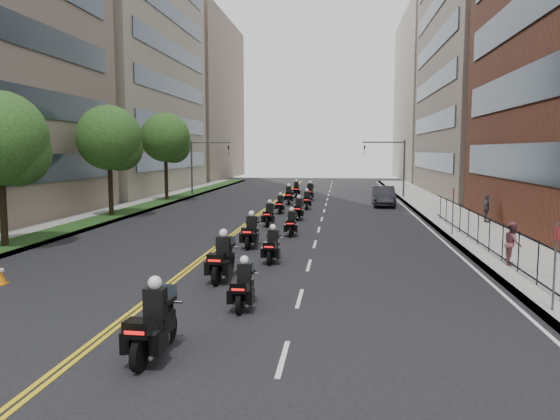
# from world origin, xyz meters

# --- Properties ---
(ground) EXTENTS (160.00, 160.00, 0.00)m
(ground) POSITION_xyz_m (0.00, 0.00, 0.00)
(ground) COLOR black
(ground) RESTS_ON ground
(sidewalk_right) EXTENTS (4.00, 90.00, 0.15)m
(sidewalk_right) POSITION_xyz_m (12.00, 25.00, 0.07)
(sidewalk_right) COLOR gray
(sidewalk_right) RESTS_ON ground
(sidewalk_left) EXTENTS (4.00, 90.00, 0.15)m
(sidewalk_left) POSITION_xyz_m (-12.00, 25.00, 0.07)
(sidewalk_left) COLOR gray
(sidewalk_left) RESTS_ON ground
(grass_strip) EXTENTS (2.00, 90.00, 0.04)m
(grass_strip) POSITION_xyz_m (-11.20, 25.00, 0.17)
(grass_strip) COLOR #1B3714
(grass_strip) RESTS_ON sidewalk_left
(building_right_tan) EXTENTS (15.11, 28.00, 30.00)m
(building_right_tan) POSITION_xyz_m (21.48, 48.00, 15.00)
(building_right_tan) COLOR gray
(building_right_tan) RESTS_ON ground
(building_right_far) EXTENTS (15.00, 28.00, 26.00)m
(building_right_far) POSITION_xyz_m (21.50, 78.00, 13.00)
(building_right_far) COLOR gray
(building_right_far) RESTS_ON ground
(building_left_mid) EXTENTS (16.11, 28.00, 34.00)m
(building_left_mid) POSITION_xyz_m (-21.98, 48.00, 17.00)
(building_left_mid) COLOR gray
(building_left_mid) RESTS_ON ground
(building_left_far) EXTENTS (16.00, 28.00, 26.00)m
(building_left_far) POSITION_xyz_m (-22.00, 78.00, 13.00)
(building_left_far) COLOR gray
(building_left_far) RESTS_ON ground
(iron_fence) EXTENTS (0.05, 28.00, 1.50)m
(iron_fence) POSITION_xyz_m (11.00, 12.00, 0.90)
(iron_fence) COLOR black
(iron_fence) RESTS_ON sidewalk_right
(street_trees) EXTENTS (4.40, 38.40, 7.98)m
(street_trees) POSITION_xyz_m (-11.05, 18.61, 5.13)
(street_trees) COLOR black
(street_trees) RESTS_ON ground
(traffic_signal_right) EXTENTS (4.09, 0.20, 5.60)m
(traffic_signal_right) POSITION_xyz_m (9.54, 42.00, 3.70)
(traffic_signal_right) COLOR #3F3F44
(traffic_signal_right) RESTS_ON ground
(traffic_signal_left) EXTENTS (4.09, 0.20, 5.60)m
(traffic_signal_left) POSITION_xyz_m (-9.54, 42.00, 3.70)
(traffic_signal_left) COLOR #3F3F44
(traffic_signal_left) RESTS_ON ground
(motorcycle_0) EXTENTS (0.59, 2.49, 1.84)m
(motorcycle_0) POSITION_xyz_m (0.32, -0.26, 0.73)
(motorcycle_0) COLOR black
(motorcycle_0) RESTS_ON ground
(motorcycle_1) EXTENTS (0.48, 2.09, 1.55)m
(motorcycle_1) POSITION_xyz_m (1.63, 3.80, 0.61)
(motorcycle_1) COLOR black
(motorcycle_1) RESTS_ON ground
(motorcycle_2) EXTENTS (0.62, 2.50, 1.84)m
(motorcycle_2) POSITION_xyz_m (0.27, 7.11, 0.73)
(motorcycle_2) COLOR black
(motorcycle_2) RESTS_ON ground
(motorcycle_3) EXTENTS (0.50, 2.14, 1.58)m
(motorcycle_3) POSITION_xyz_m (1.64, 10.50, 0.62)
(motorcycle_3) COLOR black
(motorcycle_3) RESTS_ON ground
(motorcycle_4) EXTENTS (0.56, 2.38, 1.76)m
(motorcycle_4) POSITION_xyz_m (0.20, 13.81, 0.69)
(motorcycle_4) COLOR black
(motorcycle_4) RESTS_ON ground
(motorcycle_5) EXTENTS (0.48, 2.10, 1.55)m
(motorcycle_5) POSITION_xyz_m (1.81, 17.63, 0.61)
(motorcycle_5) COLOR black
(motorcycle_5) RESTS_ON ground
(motorcycle_6) EXTENTS (0.53, 2.19, 1.61)m
(motorcycle_6) POSITION_xyz_m (0.10, 21.33, 0.64)
(motorcycle_6) COLOR black
(motorcycle_6) RESTS_ON ground
(motorcycle_7) EXTENTS (0.52, 2.25, 1.66)m
(motorcycle_7) POSITION_xyz_m (1.66, 24.50, 0.65)
(motorcycle_7) COLOR black
(motorcycle_7) RESTS_ON ground
(motorcycle_8) EXTENTS (0.48, 2.08, 1.53)m
(motorcycle_8) POSITION_xyz_m (0.02, 28.07, 0.61)
(motorcycle_8) COLOR black
(motorcycle_8) RESTS_ON ground
(motorcycle_9) EXTENTS (0.51, 2.19, 1.61)m
(motorcycle_9) POSITION_xyz_m (1.79, 31.21, 0.64)
(motorcycle_9) COLOR black
(motorcycle_9) RESTS_ON ground
(motorcycle_10) EXTENTS (0.60, 2.43, 1.79)m
(motorcycle_10) POSITION_xyz_m (0.03, 34.67, 0.71)
(motorcycle_10) COLOR black
(motorcycle_10) RESTS_ON ground
(motorcycle_11) EXTENTS (0.68, 2.47, 1.83)m
(motorcycle_11) POSITION_xyz_m (1.61, 38.67, 0.72)
(motorcycle_11) COLOR black
(motorcycle_11) RESTS_ON ground
(motorcycle_12) EXTENTS (0.61, 2.40, 1.77)m
(motorcycle_12) POSITION_xyz_m (0.08, 41.89, 0.70)
(motorcycle_12) COLOR black
(motorcycle_12) RESTS_ON ground
(parked_sedan) EXTENTS (1.79, 5.02, 1.65)m
(parked_sedan) POSITION_xyz_m (8.00, 34.26, 0.82)
(parked_sedan) COLOR black
(parked_sedan) RESTS_ON ground
(pedestrian_b) EXTENTS (0.80, 0.94, 1.69)m
(pedestrian_b) POSITION_xyz_m (11.20, 10.38, 0.99)
(pedestrian_b) COLOR brown
(pedestrian_b) RESTS_ON sidewalk_right
(pedestrian_c) EXTENTS (0.74, 1.11, 1.74)m
(pedestrian_c) POSITION_xyz_m (13.50, 23.33, 1.02)
(pedestrian_c) COLOR #43434B
(pedestrian_c) RESTS_ON sidewalk_right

